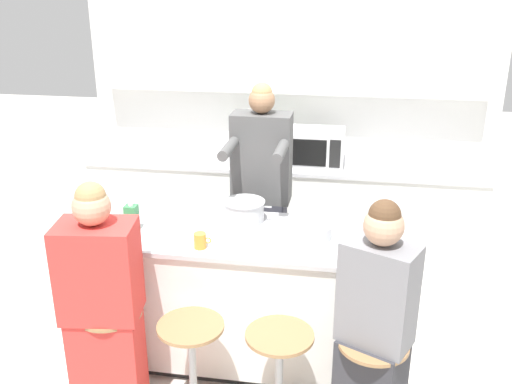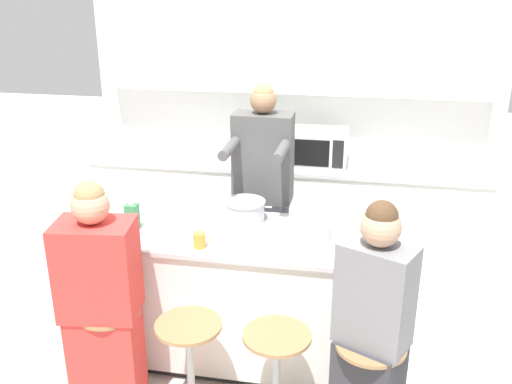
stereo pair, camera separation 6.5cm
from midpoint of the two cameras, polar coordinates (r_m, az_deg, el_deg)
The scene contains 16 objects.
ground_plane at distance 4.00m, azimuth -0.66°, elevation -16.08°, with size 16.00×16.00×0.00m, color beige.
wall_back at distance 5.08m, azimuth 2.95°, elevation 11.07°, with size 3.61×0.22×2.70m.
back_counter at distance 5.07m, azimuth 2.29°, elevation -1.72°, with size 3.35×0.68×0.92m.
kitchen_island at distance 3.74m, azimuth -0.69°, elevation -10.44°, with size 1.83×0.72×0.91m.
bar_stool_leftmost at distance 3.54m, azimuth -14.56°, elevation -15.46°, with size 0.38×0.38×0.64m.
bar_stool_center_left at distance 3.36m, azimuth -6.94°, elevation -17.19°, with size 0.38×0.38×0.64m.
bar_stool_center_right at distance 3.27m, azimuth 1.70°, elevation -18.21°, with size 0.38×0.38×0.64m.
person_cooking at distance 4.08m, azimuth 0.07°, elevation -1.37°, with size 0.42×0.57×1.74m.
person_wrapped_blanket at distance 3.35m, azimuth -15.62°, elevation -11.13°, with size 0.45×0.34×1.42m.
person_seated_near at distance 3.09m, azimuth 11.11°, elevation -14.04°, with size 0.42×0.38×1.42m.
cooking_pot at distance 3.69m, azimuth -1.68°, elevation -1.88°, with size 0.35×0.27×0.14m.
fruit_bowl at distance 3.48m, azimuth 5.53°, elevation -3.97°, with size 0.19×0.19×0.08m.
coffee_cup_near at distance 3.35m, azimuth -6.15°, elevation -4.86°, with size 0.10×0.07×0.09m.
juice_carton at distance 3.64m, azimuth -12.82°, elevation -2.51°, with size 0.07×0.07×0.18m.
microwave at distance 4.80m, azimuth 5.48°, elevation 4.52°, with size 0.49×0.36×0.29m.
potted_plant at distance 4.88m, azimuth 0.59°, elevation 5.21°, with size 0.21×0.21×0.29m.
Camera 1 is at (0.54, -3.15, 2.41)m, focal length 40.00 mm.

